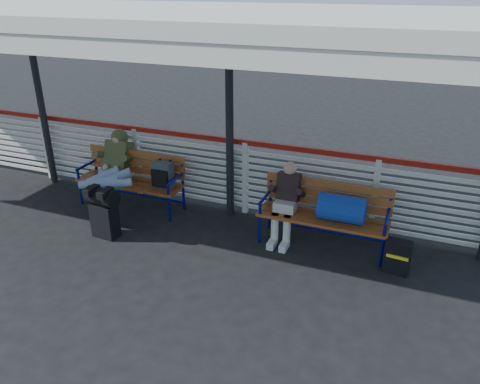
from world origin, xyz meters
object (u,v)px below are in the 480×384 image
at_px(traveler_man, 110,174).
at_px(suitcase_side, 397,257).
at_px(companion_person, 286,202).
at_px(luggage_stack, 104,210).
at_px(bench_right, 334,209).
at_px(bench_left, 140,175).

xyz_separation_m(traveler_man, suitcase_side, (4.42, -0.07, -0.46)).
height_order(traveler_man, companion_person, traveler_man).
relative_size(luggage_stack, traveler_man, 0.47).
bearing_deg(traveler_man, suitcase_side, -0.95).
relative_size(luggage_stack, bench_right, 0.43).
distance_m(bench_left, bench_right, 3.20).
height_order(bench_left, suitcase_side, bench_left).
xyz_separation_m(bench_left, traveler_man, (-0.31, -0.35, 0.10)).
xyz_separation_m(bench_left, companion_person, (2.50, -0.13, 0.01)).
distance_m(luggage_stack, suitcase_side, 4.12).
xyz_separation_m(bench_right, companion_person, (-0.69, -0.00, -0.01)).
height_order(luggage_stack, suitcase_side, luggage_stack).
xyz_separation_m(luggage_stack, traveler_man, (-0.35, 0.69, 0.26)).
relative_size(bench_right, companion_person, 1.57).
xyz_separation_m(bench_right, traveler_man, (-3.51, -0.23, 0.08)).
bearing_deg(suitcase_side, companion_person, 175.12).
distance_m(bench_right, traveler_man, 3.52).
xyz_separation_m(luggage_stack, bench_right, (3.16, 0.91, 0.19)).
bearing_deg(traveler_man, luggage_stack, -63.30).
distance_m(luggage_stack, traveler_man, 0.81).
bearing_deg(companion_person, bench_left, 177.14).
height_order(traveler_man, suitcase_side, traveler_man).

